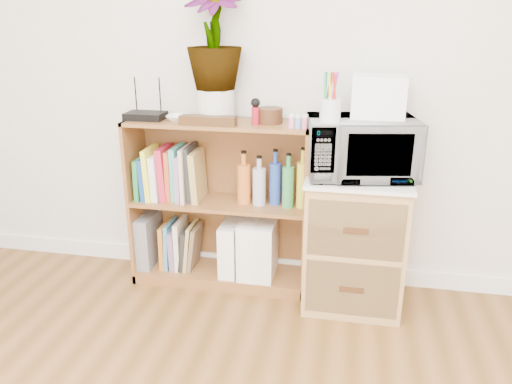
# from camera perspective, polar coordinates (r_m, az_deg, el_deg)

# --- Properties ---
(skirting_board) EXTENTS (4.00, 0.02, 0.10)m
(skirting_board) POSITION_cam_1_polar(r_m,az_deg,el_deg) (3.05, 3.20, -8.46)
(skirting_board) COLOR white
(skirting_board) RESTS_ON ground
(bookshelf) EXTENTS (1.00, 0.30, 0.95)m
(bookshelf) POSITION_cam_1_polar(r_m,az_deg,el_deg) (2.81, -4.12, -1.47)
(bookshelf) COLOR brown
(bookshelf) RESTS_ON ground
(wicker_unit) EXTENTS (0.50, 0.45, 0.70)m
(wicker_unit) POSITION_cam_1_polar(r_m,az_deg,el_deg) (2.70, 11.14, -5.57)
(wicker_unit) COLOR #9E7542
(wicker_unit) RESTS_ON ground
(microwave) EXTENTS (0.58, 0.44, 0.29)m
(microwave) POSITION_cam_1_polar(r_m,az_deg,el_deg) (2.52, 11.90, 4.99)
(microwave) COLOR white
(microwave) RESTS_ON wicker_unit
(pen_cup) EXTENTS (0.10, 0.10, 0.11)m
(pen_cup) POSITION_cam_1_polar(r_m,az_deg,el_deg) (2.38, 8.48, 9.24)
(pen_cup) COLOR silver
(pen_cup) RESTS_ON microwave
(small_appliance) EXTENTS (0.25, 0.21, 0.20)m
(small_appliance) POSITION_cam_1_polar(r_m,az_deg,el_deg) (2.53, 13.78, 10.59)
(small_appliance) COLOR white
(small_appliance) RESTS_ON microwave
(router) EXTENTS (0.21, 0.14, 0.04)m
(router) POSITION_cam_1_polar(r_m,az_deg,el_deg) (2.79, -12.51, 8.50)
(router) COLOR black
(router) RESTS_ON bookshelf
(white_bowl) EXTENTS (0.13, 0.13, 0.03)m
(white_bowl) POSITION_cam_1_polar(r_m,az_deg,el_deg) (2.71, -8.79, 8.36)
(white_bowl) COLOR white
(white_bowl) RESTS_ON bookshelf
(plant_pot) EXTENTS (0.20, 0.20, 0.17)m
(plant_pot) POSITION_cam_1_polar(r_m,az_deg,el_deg) (2.68, -4.61, 9.89)
(plant_pot) COLOR silver
(plant_pot) RESTS_ON bookshelf
(potted_plant) EXTENTS (0.30, 0.30, 0.53)m
(potted_plant) POSITION_cam_1_polar(r_m,az_deg,el_deg) (2.65, -4.82, 17.30)
(potted_plant) COLOR #386D2B
(potted_plant) RESTS_ON plant_pot
(trinket_box) EXTENTS (0.29, 0.07, 0.05)m
(trinket_box) POSITION_cam_1_polar(r_m,az_deg,el_deg) (2.59, -5.51, 8.14)
(trinket_box) COLOR #37200F
(trinket_box) RESTS_ON bookshelf
(kokeshi_doll) EXTENTS (0.04, 0.04, 0.09)m
(kokeshi_doll) POSITION_cam_1_polar(r_m,az_deg,el_deg) (2.58, -0.06, 8.70)
(kokeshi_doll) COLOR maroon
(kokeshi_doll) RESTS_ON bookshelf
(wooden_bowl) EXTENTS (0.13, 0.13, 0.08)m
(wooden_bowl) POSITION_cam_1_polar(r_m,az_deg,el_deg) (2.62, 1.60, 8.73)
(wooden_bowl) COLOR #37210F
(wooden_bowl) RESTS_ON bookshelf
(paint_jars) EXTENTS (0.10, 0.04, 0.05)m
(paint_jars) POSITION_cam_1_polar(r_m,az_deg,el_deg) (2.51, 4.83, 7.85)
(paint_jars) COLOR pink
(paint_jars) RESTS_ON bookshelf
(file_box) EXTENTS (0.09, 0.25, 0.31)m
(file_box) POSITION_cam_1_polar(r_m,az_deg,el_deg) (3.05, -12.20, -5.28)
(file_box) COLOR slate
(file_box) RESTS_ON bookshelf
(magazine_holder_left) EXTENTS (0.10, 0.24, 0.30)m
(magazine_holder_left) POSITION_cam_1_polar(r_m,az_deg,el_deg) (2.89, -2.91, -6.32)
(magazine_holder_left) COLOR white
(magazine_holder_left) RESTS_ON bookshelf
(magazine_holder_mid) EXTENTS (0.10, 0.26, 0.33)m
(magazine_holder_mid) POSITION_cam_1_polar(r_m,az_deg,el_deg) (2.86, -0.71, -6.28)
(magazine_holder_mid) COLOR white
(magazine_holder_mid) RESTS_ON bookshelf
(magazine_holder_right) EXTENTS (0.10, 0.26, 0.33)m
(magazine_holder_right) POSITION_cam_1_polar(r_m,az_deg,el_deg) (2.85, 1.15, -6.46)
(magazine_holder_right) COLOR white
(magazine_holder_right) RESTS_ON bookshelf
(cookbooks) EXTENTS (0.36, 0.20, 0.31)m
(cookbooks) POSITION_cam_1_polar(r_m,az_deg,el_deg) (2.84, -9.62, 2.02)
(cookbooks) COLOR #217D3C
(cookbooks) RESTS_ON bookshelf
(liquor_bottles) EXTENTS (0.39, 0.07, 0.32)m
(liquor_bottles) POSITION_cam_1_polar(r_m,az_deg,el_deg) (2.70, 1.81, 1.47)
(liquor_bottles) COLOR orange
(liquor_bottles) RESTS_ON bookshelf
(lower_books) EXTENTS (0.23, 0.19, 0.29)m
(lower_books) POSITION_cam_1_polar(r_m,az_deg,el_deg) (2.99, -8.62, -6.02)
(lower_books) COLOR #BB6B21
(lower_books) RESTS_ON bookshelf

